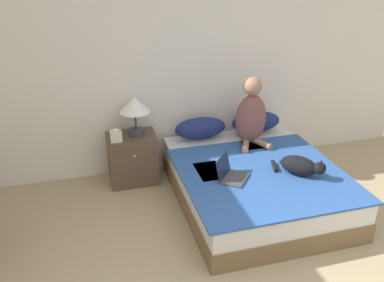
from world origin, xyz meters
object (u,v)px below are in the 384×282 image
pillow_near (200,128)px  tissue_box (116,136)px  nightstand (133,158)px  person_sitting (251,115)px  cat_tabby (301,166)px  laptop_open (231,174)px  table_lamp (135,107)px  pillow_far (256,122)px  bed (254,183)px

pillow_near → tissue_box: size_ratio=4.31×
nightstand → tissue_box: size_ratio=4.06×
person_sitting → cat_tabby: person_sitting is taller
person_sitting → laptop_open: person_sitting is taller
cat_tabby → table_lamp: 1.82m
pillow_near → person_sitting: (0.50, -0.29, 0.22)m
cat_tabby → pillow_far: bearing=136.2°
person_sitting → cat_tabby: 0.86m
pillow_far → nightstand: (-1.50, -0.03, -0.27)m
pillow_near → cat_tabby: 1.29m
cat_tabby → nightstand: bearing=-168.8°
nightstand → table_lamp: 0.61m
bed → pillow_far: size_ratio=3.16×
pillow_near → nightstand: (-0.81, -0.03, -0.27)m
pillow_near → laptop_open: pillow_near is taller
pillow_near → tissue_box: 0.99m
cat_tabby → table_lamp: size_ratio=1.09×
person_sitting → tissue_box: (-1.47, 0.16, -0.14)m
tissue_box → pillow_near: bearing=7.4°
pillow_near → pillow_far: 0.69m
laptop_open → table_lamp: (-0.76, 0.95, 0.42)m
person_sitting → table_lamp: person_sitting is taller
bed → pillow_near: 0.93m
bed → pillow_far: pillow_far is taller
table_lamp → bed: bearing=-34.8°
laptop_open → cat_tabby: bearing=-60.0°
pillow_near → laptop_open: bearing=-89.4°
person_sitting → laptop_open: 0.89m
tissue_box → laptop_open: bearing=-40.9°
laptop_open → tissue_box: 1.31m
person_sitting → pillow_near: bearing=149.5°
bed → cat_tabby: 0.55m
pillow_near → laptop_open: (0.01, -0.98, -0.07)m
pillow_near → cat_tabby: size_ratio=1.26×
cat_tabby → tissue_box: size_ratio=3.43×
person_sitting → tissue_box: bearing=173.6°
bed → laptop_open: size_ratio=4.96×
pillow_near → laptop_open: 0.99m
tissue_box → person_sitting: bearing=-6.4°
pillow_near → person_sitting: size_ratio=0.78×
cat_tabby → tissue_box: (-1.66, 0.97, 0.10)m
pillow_far → cat_tabby: pillow_far is taller
person_sitting → laptop_open: (-0.49, -0.69, -0.29)m
table_lamp → tissue_box: size_ratio=3.14×
bed → pillow_far: (0.35, 0.79, 0.34)m
cat_tabby → tissue_box: tissue_box is taller
pillow_far → laptop_open: 1.20m
cat_tabby → table_lamp: table_lamp is taller
laptop_open → tissue_box: bearing=88.6°
person_sitting → laptop_open: size_ratio=2.00×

